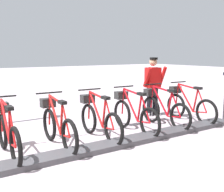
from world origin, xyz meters
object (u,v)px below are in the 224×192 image
Objects in this scene: bike_docked_2 at (133,113)px; bike_docked_4 at (57,125)px; worker_near_rack at (153,84)px; bike_docked_1 at (163,109)px; bike_docked_3 at (98,119)px; bike_docked_0 at (188,105)px; bike_docked_5 at (7,132)px.

bike_docked_2 is 1.84m from bike_docked_4.
bike_docked_2 is 1.84m from worker_near_rack.
bike_docked_3 is at bearing 90.00° from bike_docked_1.
bike_docked_4 is at bearing 90.00° from bike_docked_3.
bike_docked_0 is 1.04× the size of worker_near_rack.
bike_docked_5 is at bearing 90.00° from bike_docked_2.
bike_docked_2 is at bearing -90.00° from bike_docked_3.
bike_docked_4 is at bearing 90.00° from bike_docked_1.
bike_docked_5 is (0.00, 1.84, 0.00)m from bike_docked_3.
bike_docked_0 is 1.00× the size of bike_docked_2.
worker_near_rack is (0.99, -0.56, 0.48)m from bike_docked_1.
bike_docked_1 is 1.00× the size of bike_docked_5.
worker_near_rack is (0.99, -1.47, 0.48)m from bike_docked_2.
bike_docked_0 is at bearing -90.00° from bike_docked_5.
bike_docked_1 is 1.00× the size of bike_docked_3.
bike_docked_2 is at bearing 90.00° from bike_docked_1.
bike_docked_3 is (0.00, 0.92, 0.00)m from bike_docked_2.
bike_docked_3 is 2.63m from worker_near_rack.
bike_docked_5 is at bearing 90.00° from bike_docked_3.
worker_near_rack reaches higher than bike_docked_2.
bike_docked_2 is 1.00× the size of bike_docked_3.
bike_docked_1 is at bearing 150.74° from worker_near_rack.
bike_docked_1 and bike_docked_4 have the same top height.
bike_docked_2 is at bearing -90.00° from bike_docked_5.
bike_docked_3 is at bearing -90.00° from bike_docked_4.
bike_docked_0 and bike_docked_5 have the same top height.
bike_docked_3 is at bearing 112.48° from worker_near_rack.
bike_docked_3 is at bearing -90.00° from bike_docked_5.
bike_docked_0 is at bearing -90.00° from bike_docked_3.
bike_docked_4 is at bearing 106.65° from worker_near_rack.
bike_docked_0 is at bearing -90.00° from bike_docked_1.
bike_docked_5 is (0.00, 0.92, 0.00)m from bike_docked_4.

